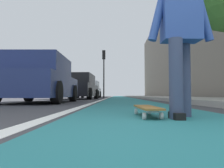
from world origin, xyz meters
name	(u,v)px	position (x,y,z in m)	size (l,w,h in m)	color
ground_plane	(124,100)	(10.00, 0.00, 0.00)	(80.00, 80.00, 0.00)	#38383D
bike_lane_paint	(120,97)	(24.00, 0.00, 0.00)	(56.00, 1.93, 0.00)	#237075
lane_stripe_white	(109,98)	(20.00, 1.11, 0.00)	(52.00, 0.16, 0.01)	silver
sidewalk_curb	(156,97)	(18.00, -3.12, 0.06)	(52.00, 3.20, 0.13)	#9E9B93
building_facade	(175,48)	(22.00, -5.85, 5.22)	(40.00, 1.20, 10.44)	gray
skateboard	(147,108)	(1.37, 0.05, 0.09)	(0.85, 0.24, 0.11)	white
skater_person	(180,31)	(1.22, -0.30, 0.94)	(0.47, 0.72, 1.64)	#384260
parked_car_near	(40,81)	(5.87, 2.86, 0.70)	(4.07, 1.98, 1.47)	navy
parked_car_mid	(79,87)	(11.89, 2.65, 0.71)	(4.62, 2.08, 1.48)	black
parked_car_far	(89,90)	(18.67, 2.83, 0.71)	(4.25, 1.92, 1.48)	silver
traffic_light	(104,65)	(18.45, 1.51, 2.96)	(0.33, 0.28, 4.29)	#2D2D2D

